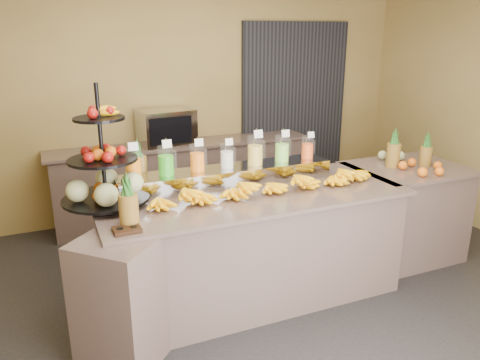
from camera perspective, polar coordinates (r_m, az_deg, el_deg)
ground at (r=3.95m, az=3.40°, el=-15.78°), size 6.00×6.00×0.00m
room_envelope at (r=4.10m, az=1.23°, el=13.49°), size 6.04×5.02×2.82m
buffet_counter at (r=3.88m, az=0.24°, el=-8.47°), size 2.75×1.25×0.93m
right_counter at (r=4.93m, az=19.31°, el=-3.64°), size 1.08×0.88×0.93m
back_ledge at (r=5.66m, az=-6.77°, el=-0.05°), size 3.10×0.55×0.93m
pitcher_tray at (r=3.95m, az=-1.59°, el=0.46°), size 1.85×0.30×0.15m
juice_pitcher_orange_a at (r=3.70m, az=-12.91°, el=1.72°), size 0.13×0.13×0.31m
juice_pitcher_green at (r=3.75m, az=-9.01°, el=2.15°), size 0.13×0.13×0.31m
juice_pitcher_orange_b at (r=3.82m, az=-5.23°, el=2.50°), size 0.12×0.13×0.29m
juice_pitcher_milk at (r=3.91m, az=-1.61°, el=2.80°), size 0.11×0.12×0.27m
juice_pitcher_lemon at (r=4.00m, az=1.85°, el=3.42°), size 0.13×0.14×0.32m
juice_pitcher_lime at (r=4.12m, az=5.13°, el=3.66°), size 0.13×0.13×0.30m
juice_pitcher_orange_c at (r=4.25m, az=8.22°, el=3.79°), size 0.11×0.11×0.26m
banana_heap at (r=3.79m, az=3.37°, el=-0.42°), size 1.98×0.18×0.16m
fruit_stand at (r=3.59m, az=-15.55°, el=0.61°), size 0.80×0.80×0.90m
condiment_caddy at (r=3.14m, az=-13.62°, el=-5.91°), size 0.18×0.14×0.03m
pineapple_left_a at (r=3.18m, az=-13.44°, el=-3.10°), size 0.13×0.13×0.38m
pineapple_left_b at (r=3.96m, az=-12.25°, el=1.33°), size 0.14×0.14×0.42m
right_fruit_pile at (r=4.71m, az=20.53°, el=2.12°), size 0.44×0.42×0.23m
oven_warmer at (r=5.45m, az=-9.00°, el=6.38°), size 0.65×0.48×0.40m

